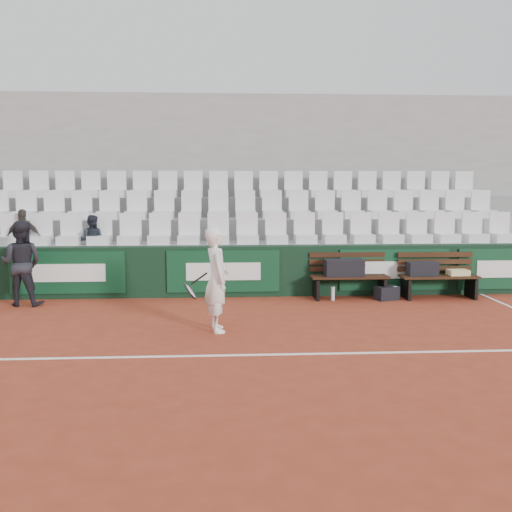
{
  "coord_description": "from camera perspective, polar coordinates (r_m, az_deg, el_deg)",
  "views": [
    {
      "loc": [
        -0.21,
        -7.2,
        2.23
      ],
      "look_at": [
        0.36,
        2.4,
        1.0
      ],
      "focal_mm": 40.0,
      "sensor_mm": 36.0,
      "label": 1
    }
  ],
  "objects": [
    {
      "name": "grandstand_tier_back",
      "position": [
        13.79,
        -2.48,
        1.95
      ],
      "size": [
        18.0,
        0.95,
        1.9
      ],
      "primitive_type": "cube",
      "color": "gray",
      "rests_on": "ground"
    },
    {
      "name": "sports_bag_ground",
      "position": [
        11.28,
        12.94,
        -3.63
      ],
      "size": [
        0.49,
        0.39,
        0.26
      ],
      "primitive_type": "cube",
      "rotation": [
        0.0,
        0.0,
        0.34
      ],
      "color": "black",
      "rests_on": "ground"
    },
    {
      "name": "seat_row_mid",
      "position": [
        12.61,
        -2.42,
        5.16
      ],
      "size": [
        11.9,
        0.44,
        0.63
      ],
      "primitive_type": "cube",
      "color": "silver",
      "rests_on": "grandstand_tier_mid"
    },
    {
      "name": "seat_row_back",
      "position": [
        13.55,
        -2.5,
        7.21
      ],
      "size": [
        11.9,
        0.44,
        0.63
      ],
      "primitive_type": "cube",
      "color": "silver",
      "rests_on": "grandstand_tier_back"
    },
    {
      "name": "court_baseline",
      "position": [
        7.54,
        -1.66,
        -9.88
      ],
      "size": [
        18.0,
        0.06,
        0.01
      ],
      "primitive_type": "cube",
      "color": "white",
      "rests_on": "ground"
    },
    {
      "name": "bench_left",
      "position": [
        11.24,
        9.3,
        -3.08
      ],
      "size": [
        1.5,
        0.56,
        0.45
      ],
      "primitive_type": "cube",
      "color": "#331A0F",
      "rests_on": "ground"
    },
    {
      "name": "ground",
      "position": [
        7.54,
        -1.66,
        -9.91
      ],
      "size": [
        80.0,
        80.0,
        0.0
      ],
      "primitive_type": "plane",
      "color": "#933721",
      "rests_on": "ground"
    },
    {
      "name": "tennis_player",
      "position": [
        8.6,
        -3.95,
        -2.35
      ],
      "size": [
        0.74,
        0.64,
        1.59
      ],
      "color": "white",
      "rests_on": "ground"
    },
    {
      "name": "grandstand_tier_front",
      "position": [
        11.96,
        -2.33,
        -1.04
      ],
      "size": [
        18.0,
        0.95,
        1.0
      ],
      "primitive_type": "cube",
      "color": "gray",
      "rests_on": "ground"
    },
    {
      "name": "grandstand_rear_wall",
      "position": [
        14.35,
        -2.55,
        7.15
      ],
      "size": [
        18.0,
        0.3,
        4.4
      ],
      "primitive_type": "cube",
      "color": "gray",
      "rests_on": "ground"
    },
    {
      "name": "grandstand_tier_mid",
      "position": [
        12.87,
        -2.41,
        0.56
      ],
      "size": [
        18.0,
        0.95,
        1.45
      ],
      "primitive_type": "cube",
      "color": "gray",
      "rests_on": "ground"
    },
    {
      "name": "water_bottle_far",
      "position": [
        11.28,
        13.72,
        -3.63
      ],
      "size": [
        0.08,
        0.08,
        0.27
      ],
      "primitive_type": "cylinder",
      "color": "silver",
      "rests_on": "ground"
    },
    {
      "name": "spectator_b",
      "position": [
        12.39,
        -22.3,
        3.75
      ],
      "size": [
        0.71,
        0.34,
        1.17
      ],
      "primitive_type": "imported",
      "rotation": [
        0.0,
        0.0,
        3.22
      ],
      "color": "#332E29",
      "rests_on": "grandstand_tier_front"
    },
    {
      "name": "water_bottle_near",
      "position": [
        11.04,
        7.69,
        -3.74
      ],
      "size": [
        0.07,
        0.07,
        0.26
      ],
      "primitive_type": "cylinder",
      "color": "silver",
      "rests_on": "ground"
    },
    {
      "name": "spectator_c",
      "position": [
        12.02,
        -16.15,
        3.62
      ],
      "size": [
        0.55,
        0.45,
        1.04
      ],
      "primitive_type": "imported",
      "rotation": [
        0.0,
        0.0,
        3.03
      ],
      "color": "#1D212C",
      "rests_on": "grandstand_tier_front"
    },
    {
      "name": "sports_bag_right",
      "position": [
        11.52,
        16.31,
        -1.23
      ],
      "size": [
        0.58,
        0.29,
        0.27
      ],
      "primitive_type": "cube",
      "rotation": [
        0.0,
        0.0,
        0.03
      ],
      "color": "black",
      "rests_on": "bench_right"
    },
    {
      "name": "seat_row_front",
      "position": [
        11.69,
        -2.33,
        2.79
      ],
      "size": [
        11.9,
        0.44,
        0.63
      ],
      "primitive_type": "cube",
      "color": "silver",
      "rests_on": "grandstand_tier_front"
    },
    {
      "name": "towel",
      "position": [
        11.79,
        19.54,
        -1.56
      ],
      "size": [
        0.4,
        0.29,
        0.11
      ],
      "primitive_type": "cube",
      "rotation": [
        0.0,
        0.0,
        0.04
      ],
      "color": "beige",
      "rests_on": "bench_right"
    },
    {
      "name": "ball_kid",
      "position": [
        11.25,
        -22.4,
        -0.69
      ],
      "size": [
        0.8,
        0.65,
        1.56
      ],
      "primitive_type": "imported",
      "rotation": [
        0.0,
        0.0,
        3.06
      ],
      "color": "black",
      "rests_on": "ground"
    },
    {
      "name": "bench_right",
      "position": [
        11.67,
        17.79,
        -2.96
      ],
      "size": [
        1.5,
        0.56,
        0.45
      ],
      "primitive_type": "cube",
      "color": "#361D10",
      "rests_on": "ground"
    },
    {
      "name": "sports_bag_left",
      "position": [
        11.15,
        8.79,
        -1.16
      ],
      "size": [
        0.76,
        0.35,
        0.32
      ],
      "primitive_type": "cube",
      "rotation": [
        0.0,
        0.0,
        0.04
      ],
      "color": "black",
      "rests_on": "bench_left"
    },
    {
      "name": "back_barrier",
      "position": [
        11.33,
        -1.92,
        -1.5
      ],
      "size": [
        18.0,
        0.34,
        1.0
      ],
      "color": "black",
      "rests_on": "ground"
    }
  ]
}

